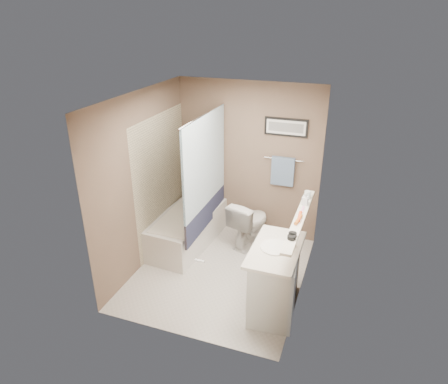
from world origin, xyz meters
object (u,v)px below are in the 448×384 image
(vanity, at_px, (275,280))
(bathtub, at_px, (186,229))
(hair_brush_front, at_px, (298,220))
(soap_bottle, at_px, (305,199))
(candle_bowl_near, at_px, (291,237))
(candle_bowl_far, at_px, (293,234))
(hair_brush_back, at_px, (300,217))
(toilet, at_px, (249,222))
(glass_jar, at_px, (307,195))

(vanity, bearing_deg, bathtub, 143.37)
(hair_brush_front, relative_size, soap_bottle, 1.40)
(candle_bowl_near, xyz_separation_m, candle_bowl_far, (0.00, 0.06, 0.00))
(candle_bowl_near, xyz_separation_m, hair_brush_back, (0.00, 0.48, 0.00))
(vanity, relative_size, hair_brush_back, 4.09)
(toilet, distance_m, hair_brush_front, 1.60)
(candle_bowl_far, xyz_separation_m, hair_brush_front, (0.00, 0.34, 0.00))
(vanity, xyz_separation_m, candle_bowl_far, (0.19, -0.14, 0.73))
(bathtub, bearing_deg, glass_jar, -0.27)
(toilet, bearing_deg, candle_bowl_near, 137.18)
(hair_brush_front, bearing_deg, candle_bowl_far, -90.00)
(soap_bottle, bearing_deg, candle_bowl_near, -90.00)
(candle_bowl_near, bearing_deg, vanity, 132.78)
(bathtub, distance_m, candle_bowl_far, 2.29)
(toilet, height_order, candle_bowl_far, candle_bowl_far)
(bathtub, xyz_separation_m, toilet, (0.91, 0.31, 0.12))
(candle_bowl_near, bearing_deg, soap_bottle, 90.00)
(toilet, relative_size, soap_bottle, 4.65)
(glass_jar, bearing_deg, candle_bowl_near, -90.00)
(vanity, height_order, glass_jar, glass_jar)
(toilet, relative_size, hair_brush_back, 3.33)
(vanity, bearing_deg, glass_jar, 72.66)
(toilet, height_order, soap_bottle, soap_bottle)
(bathtub, relative_size, candle_bowl_near, 16.67)
(glass_jar, bearing_deg, bathtub, 175.42)
(hair_brush_front, distance_m, hair_brush_back, 0.08)
(hair_brush_back, relative_size, soap_bottle, 1.40)
(toilet, bearing_deg, soap_bottle, 160.71)
(glass_jar, bearing_deg, toilet, 152.68)
(bathtub, relative_size, vanity, 1.67)
(vanity, bearing_deg, hair_brush_back, 51.79)
(hair_brush_back, height_order, soap_bottle, soap_bottle)
(vanity, bearing_deg, candle_bowl_near, -52.19)
(candle_bowl_far, relative_size, soap_bottle, 0.57)
(vanity, distance_m, hair_brush_front, 0.79)
(bathtub, distance_m, glass_jar, 2.01)
(toilet, bearing_deg, glass_jar, 169.55)
(toilet, height_order, glass_jar, glass_jar)
(candle_bowl_near, distance_m, hair_brush_back, 0.48)
(soap_bottle, bearing_deg, glass_jar, 90.00)
(toilet, xyz_separation_m, glass_jar, (0.87, -0.45, 0.80))
(hair_brush_back, xyz_separation_m, soap_bottle, (0.00, 0.37, 0.06))
(candle_bowl_far, height_order, glass_jar, glass_jar)
(toilet, distance_m, vanity, 1.47)
(bathtub, distance_m, hair_brush_back, 2.11)
(toilet, relative_size, candle_bowl_near, 8.13)
(bathtub, bearing_deg, candle_bowl_far, -27.93)
(candle_bowl_near, distance_m, candle_bowl_far, 0.06)
(hair_brush_back, distance_m, soap_bottle, 0.38)
(hair_brush_front, xyz_separation_m, glass_jar, (0.00, 0.64, 0.03))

